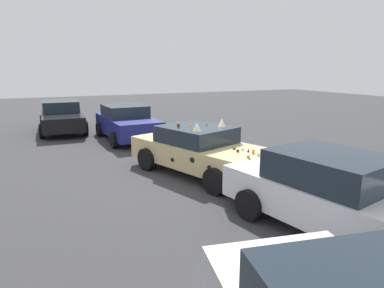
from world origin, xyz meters
TOP-DOWN VIEW (x-y plane):
  - ground_plane at (0.00, 0.00)m, footprint 60.00×60.00m
  - art_car_decorated at (0.04, 0.01)m, footprint 4.76×3.14m
  - parked_sedan_row_back_center at (-4.19, -0.66)m, footprint 4.70×2.59m
  - parked_sedan_behind_left at (5.58, 0.77)m, footprint 4.18×2.19m
  - parked_sedan_behind_right at (8.77, 3.14)m, footprint 4.64×2.10m

SIDE VIEW (x-z plane):
  - ground_plane at x=0.00m, z-range 0.00..0.00m
  - art_car_decorated at x=0.04m, z-range -0.10..1.48m
  - parked_sedan_behind_right at x=8.77m, z-range 0.00..1.42m
  - parked_sedan_row_back_center at x=-4.19m, z-range -0.01..1.46m
  - parked_sedan_behind_left at x=5.58m, z-range 0.01..1.44m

